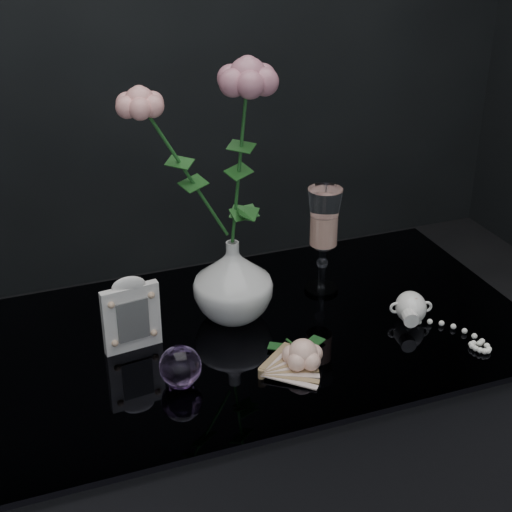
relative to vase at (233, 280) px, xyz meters
name	(u,v)px	position (x,y,z in m)	size (l,w,h in m)	color
table	(252,486)	(0.01, -0.06, -0.46)	(1.05, 0.58, 0.76)	black
vase	(233,280)	(0.00, 0.00, 0.00)	(0.15, 0.15, 0.16)	silver
wine_glass	(323,241)	(0.20, 0.03, 0.03)	(0.07, 0.07, 0.22)	white
picture_frame	(131,313)	(-0.20, -0.04, -0.01)	(0.11, 0.08, 0.15)	white
paperweight	(180,366)	(-0.15, -0.17, -0.04)	(0.07, 0.07, 0.07)	#BF88DE
paper_fan	(261,373)	(-0.02, -0.21, -0.07)	(0.20, 0.15, 0.02)	beige
loose_rose	(303,354)	(0.06, -0.20, -0.05)	(0.12, 0.16, 0.05)	#FFBBA4
pearl_jar	(411,306)	(0.31, -0.13, -0.05)	(0.20, 0.21, 0.06)	white
roses	(211,150)	(-0.04, 0.00, 0.26)	(0.26, 0.11, 0.39)	pink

